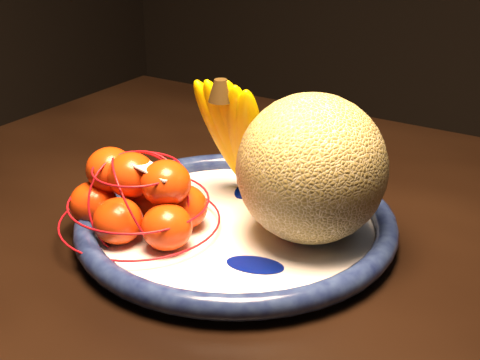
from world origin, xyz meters
The scene contains 6 objects.
dining_table centered at (-0.07, 0.09, 0.65)m, with size 1.50×0.96×0.72m.
fruit_bowl centered at (-0.24, 0.03, 0.74)m, with size 0.39×0.39×0.03m.
cantaloupe centered at (-0.15, 0.04, 0.83)m, with size 0.17×0.17×0.17m, color olive.
banana_bunch centered at (-0.27, 0.10, 0.83)m, with size 0.12×0.11×0.18m.
mandarin_bag centered at (-0.33, -0.04, 0.78)m, with size 0.23×0.23×0.12m.
price_tag centered at (-0.31, -0.04, 0.82)m, with size 0.07×0.03×0.00m, color white.
Camera 1 is at (0.11, -0.61, 1.13)m, focal length 50.00 mm.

